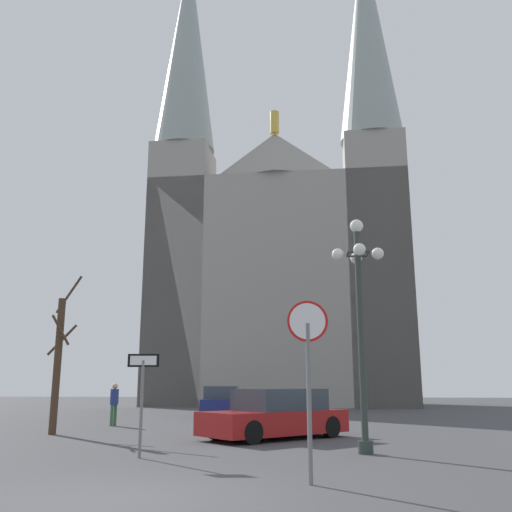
% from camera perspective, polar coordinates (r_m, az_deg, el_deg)
% --- Properties ---
extents(ground_plane, '(120.00, 120.00, 0.00)m').
position_cam_1_polar(ground_plane, '(8.86, -12.50, -23.12)').
color(ground_plane, '#424244').
extents(cathedral, '(19.81, 11.01, 39.39)m').
position_cam_1_polar(cathedral, '(44.25, 2.36, 1.30)').
color(cathedral, gray).
rests_on(cathedral, ground).
extents(stop_sign, '(0.71, 0.13, 3.03)m').
position_cam_1_polar(stop_sign, '(9.77, 5.34, -10.05)').
color(stop_sign, slate).
rests_on(stop_sign, ground).
extents(one_way_arrow_sign, '(0.72, 0.11, 2.28)m').
position_cam_1_polar(one_way_arrow_sign, '(13.31, -11.53, -13.08)').
color(one_way_arrow_sign, slate).
rests_on(one_way_arrow_sign, ground).
extents(street_lamp, '(1.31, 1.31, 5.73)m').
position_cam_1_polar(street_lamp, '(14.15, 10.55, -5.13)').
color(street_lamp, '#2D3833').
rests_on(street_lamp, ground).
extents(bare_tree, '(1.07, 1.02, 5.30)m').
position_cam_1_polar(bare_tree, '(20.06, -19.55, -9.99)').
color(bare_tree, '#473323').
rests_on(bare_tree, ground).
extents(parked_car_near_red, '(4.56, 4.53, 1.46)m').
position_cam_1_polar(parked_car_near_red, '(17.55, 2.07, -15.92)').
color(parked_car_near_red, maroon).
rests_on(parked_car_near_red, ground).
extents(parked_car_far_navy, '(2.06, 4.68, 1.49)m').
position_cam_1_polar(parked_car_far_navy, '(27.74, -3.48, -14.74)').
color(parked_car_far_navy, navy).
rests_on(parked_car_far_navy, ground).
extents(pedestrian_walking, '(0.32, 0.32, 1.62)m').
position_cam_1_polar(pedestrian_walking, '(23.28, -14.27, -14.07)').
color(pedestrian_walking, '#33663F').
rests_on(pedestrian_walking, ground).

